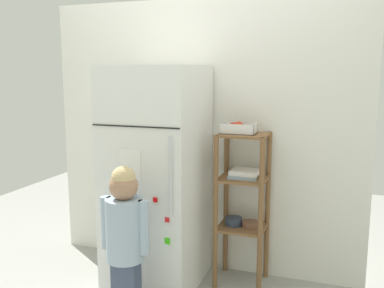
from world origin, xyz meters
TOP-DOWN VIEW (x-y plane):
  - ground_plane at (0.00, 0.00)m, footprint 6.00×6.00m
  - kitchen_wall_back at (0.00, 0.39)m, footprint 2.48×0.03m
  - refrigerator at (-0.22, 0.02)m, footprint 0.62×0.71m
  - child_standing at (-0.19, -0.53)m, footprint 0.32×0.24m
  - pantry_shelf_unit at (0.37, 0.20)m, footprint 0.36×0.32m
  - fruit_bin at (0.33, 0.18)m, footprint 0.24×0.15m

SIDE VIEW (x-z plane):
  - ground_plane at x=0.00m, z-range 0.00..0.00m
  - child_standing at x=-0.19m, z-range 0.10..1.09m
  - pantry_shelf_unit at x=0.37m, z-range 0.11..1.22m
  - refrigerator at x=-0.22m, z-range 0.00..1.58m
  - kitchen_wall_back at x=0.00m, z-range 0.00..2.08m
  - fruit_bin at x=0.33m, z-range 1.11..1.19m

